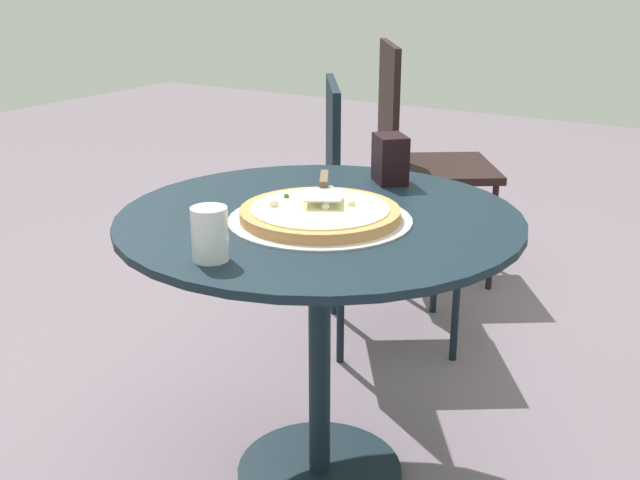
{
  "coord_description": "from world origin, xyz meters",
  "views": [
    {
      "loc": [
        -0.86,
        1.39,
        1.21
      ],
      "look_at": [
        -0.02,
        0.04,
        0.64
      ],
      "focal_mm": 43.46,
      "sensor_mm": 36.0,
      "label": 1
    }
  ],
  "objects_px": {
    "pizza_on_tray": "(320,214)",
    "drinking_cup": "(210,234)",
    "napkin_dispenser": "(390,159)",
    "patio_chair_corner": "(417,147)",
    "patio_chair_near": "(369,197)",
    "pizza_server": "(323,186)",
    "patio_table": "(320,274)"
  },
  "relations": [
    {
      "from": "pizza_on_tray",
      "to": "patio_chair_corner",
      "type": "distance_m",
      "value": 1.45
    },
    {
      "from": "patio_table",
      "to": "patio_chair_near",
      "type": "height_order",
      "value": "patio_chair_near"
    },
    {
      "from": "pizza_server",
      "to": "napkin_dispenser",
      "type": "relative_size",
      "value": 1.7
    },
    {
      "from": "drinking_cup",
      "to": "patio_chair_near",
      "type": "xyz_separation_m",
      "value": [
        0.24,
        -1.09,
        -0.24
      ]
    },
    {
      "from": "napkin_dispenser",
      "to": "patio_chair_near",
      "type": "bearing_deg",
      "value": -10.25
    },
    {
      "from": "pizza_on_tray",
      "to": "patio_chair_corner",
      "type": "xyz_separation_m",
      "value": [
        0.4,
        -1.39,
        -0.17
      ]
    },
    {
      "from": "patio_table",
      "to": "patio_chair_near",
      "type": "bearing_deg",
      "value": -70.22
    },
    {
      "from": "napkin_dispenser",
      "to": "patio_table",
      "type": "bearing_deg",
      "value": 134.15
    },
    {
      "from": "patio_chair_near",
      "to": "patio_chair_corner",
      "type": "xyz_separation_m",
      "value": [
        0.11,
        -0.61,
        0.03
      ]
    },
    {
      "from": "patio_table",
      "to": "napkin_dispenser",
      "type": "xyz_separation_m",
      "value": [
        -0.01,
        -0.32,
        0.2
      ]
    },
    {
      "from": "pizza_on_tray",
      "to": "drinking_cup",
      "type": "xyz_separation_m",
      "value": [
        0.05,
        0.31,
        0.04
      ]
    },
    {
      "from": "pizza_on_tray",
      "to": "pizza_server",
      "type": "bearing_deg",
      "value": -64.03
    },
    {
      "from": "patio_chair_near",
      "to": "pizza_on_tray",
      "type": "bearing_deg",
      "value": 110.42
    },
    {
      "from": "patio_chair_near",
      "to": "patio_table",
      "type": "bearing_deg",
      "value": 109.78
    },
    {
      "from": "pizza_server",
      "to": "patio_table",
      "type": "bearing_deg",
      "value": 109.51
    },
    {
      "from": "pizza_server",
      "to": "patio_chair_corner",
      "type": "xyz_separation_m",
      "value": [
        0.37,
        -1.31,
        -0.21
      ]
    },
    {
      "from": "pizza_on_tray",
      "to": "napkin_dispenser",
      "type": "relative_size",
      "value": 3.3
    },
    {
      "from": "drinking_cup",
      "to": "napkin_dispenser",
      "type": "distance_m",
      "value": 0.67
    },
    {
      "from": "drinking_cup",
      "to": "patio_chair_near",
      "type": "relative_size",
      "value": 0.12
    },
    {
      "from": "patio_chair_near",
      "to": "patio_chair_corner",
      "type": "distance_m",
      "value": 0.62
    },
    {
      "from": "patio_chair_corner",
      "to": "pizza_server",
      "type": "bearing_deg",
      "value": 105.62
    },
    {
      "from": "pizza_server",
      "to": "drinking_cup",
      "type": "height_order",
      "value": "drinking_cup"
    },
    {
      "from": "patio_table",
      "to": "pizza_server",
      "type": "distance_m",
      "value": 0.2
    },
    {
      "from": "pizza_on_tray",
      "to": "patio_chair_near",
      "type": "relative_size",
      "value": 0.46
    },
    {
      "from": "patio_table",
      "to": "napkin_dispenser",
      "type": "distance_m",
      "value": 0.38
    },
    {
      "from": "pizza_on_tray",
      "to": "pizza_server",
      "type": "xyz_separation_m",
      "value": [
        0.04,
        -0.07,
        0.04
      ]
    },
    {
      "from": "pizza_server",
      "to": "patio_chair_near",
      "type": "relative_size",
      "value": 0.24
    },
    {
      "from": "drinking_cup",
      "to": "pizza_on_tray",
      "type": "bearing_deg",
      "value": -99.0
    },
    {
      "from": "patio_table",
      "to": "pizza_server",
      "type": "height_order",
      "value": "pizza_server"
    },
    {
      "from": "napkin_dispenser",
      "to": "pizza_server",
      "type": "bearing_deg",
      "value": 130.98
    },
    {
      "from": "pizza_on_tray",
      "to": "drinking_cup",
      "type": "relative_size",
      "value": 3.9
    },
    {
      "from": "patio_chair_near",
      "to": "patio_chair_corner",
      "type": "relative_size",
      "value": 0.93
    }
  ]
}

